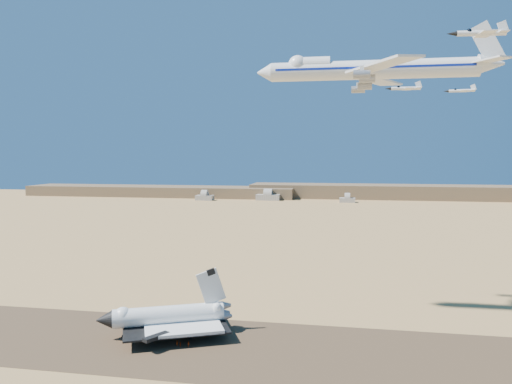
% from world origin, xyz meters
% --- Properties ---
extents(ground, '(1200.00, 1200.00, 0.00)m').
position_xyz_m(ground, '(0.00, 0.00, 0.00)').
color(ground, tan).
rests_on(ground, ground).
extents(runway, '(600.00, 50.00, 0.06)m').
position_xyz_m(runway, '(0.00, 0.00, 0.03)').
color(runway, '#483624').
rests_on(runway, ground).
extents(ridgeline, '(960.00, 90.00, 18.00)m').
position_xyz_m(ridgeline, '(65.32, 527.31, 7.63)').
color(ridgeline, brown).
rests_on(ridgeline, ground).
extents(hangars, '(200.50, 29.50, 30.00)m').
position_xyz_m(hangars, '(-64.00, 478.43, 4.83)').
color(hangars, '#9D978B').
rests_on(hangars, ground).
extents(shuttle, '(44.07, 37.59, 21.46)m').
position_xyz_m(shuttle, '(-17.24, 7.17, 5.77)').
color(shuttle, silver).
rests_on(shuttle, runway).
extents(carrier_747, '(83.33, 64.73, 20.80)m').
position_xyz_m(carrier_747, '(45.44, 34.96, 88.31)').
color(carrier_747, silver).
extents(crew_a, '(0.59, 0.71, 1.65)m').
position_xyz_m(crew_a, '(-11.01, -1.49, 0.88)').
color(crew_a, '#BE390B').
rests_on(crew_a, runway).
extents(crew_b, '(0.89, 0.97, 1.74)m').
position_xyz_m(crew_b, '(-7.19, -1.82, 0.93)').
color(crew_b, '#BE390B').
rests_on(crew_b, runway).
extents(crew_c, '(0.96, 1.06, 1.63)m').
position_xyz_m(crew_c, '(-9.71, -2.37, 0.88)').
color(crew_c, '#BE390B').
rests_on(crew_c, runway).
extents(chase_jet_a, '(15.41, 8.36, 3.84)m').
position_xyz_m(chase_jet_a, '(72.95, -5.84, 90.14)').
color(chase_jet_a, silver).
extents(chase_jet_e, '(15.93, 8.57, 3.96)m').
position_xyz_m(chase_jet_e, '(64.21, 84.43, 87.89)').
color(chase_jet_e, silver).
extents(chase_jet_f, '(14.05, 7.70, 3.50)m').
position_xyz_m(chase_jet_f, '(90.18, 97.48, 87.90)').
color(chase_jet_f, silver).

